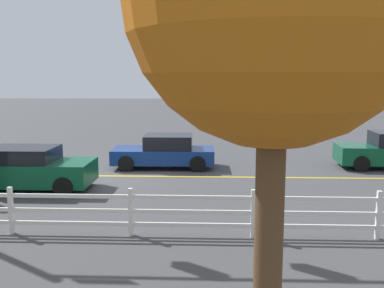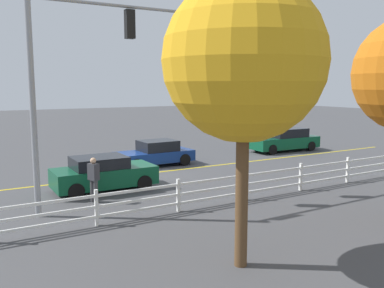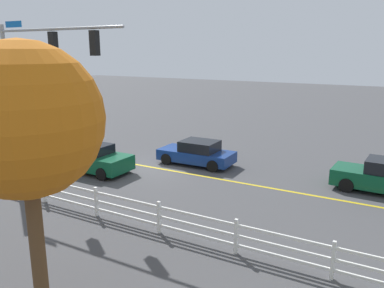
% 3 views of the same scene
% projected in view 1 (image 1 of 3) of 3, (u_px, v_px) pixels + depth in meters
% --- Properties ---
extents(ground_plane, '(120.00, 120.00, 0.00)m').
position_uv_depth(ground_plane, '(120.00, 176.00, 16.81)').
color(ground_plane, '#444447').
extents(lane_center_stripe, '(28.00, 0.16, 0.01)m').
position_uv_depth(lane_center_stripe, '(225.00, 177.00, 16.65)').
color(lane_center_stripe, gold).
rests_on(lane_center_stripe, ground_plane).
extents(car_1, '(4.21, 1.93, 1.37)m').
position_uv_depth(car_1, '(165.00, 152.00, 18.31)').
color(car_1, navy).
rests_on(car_1, ground_plane).
extents(car_2, '(4.16, 1.95, 1.44)m').
position_uv_depth(car_2, '(28.00, 169.00, 14.71)').
color(car_2, '#0C4C2D').
rests_on(car_2, ground_plane).
extents(white_rail_fence, '(26.10, 0.10, 1.15)m').
position_uv_depth(white_rail_fence, '(192.00, 212.00, 10.39)').
color(white_rail_fence, white).
rests_on(white_rail_fence, ground_plane).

